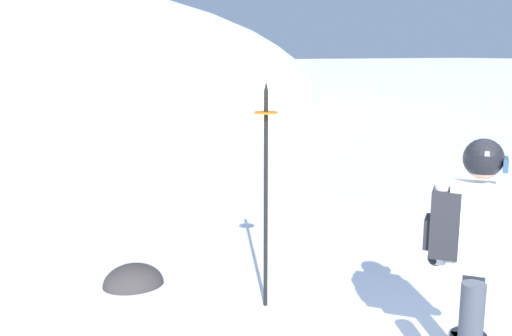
% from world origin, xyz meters
% --- Properties ---
extents(snowboarder_main, '(1.42, 1.34, 1.71)m').
position_xyz_m(snowboarder_main, '(0.18, 0.54, 0.92)').
color(snowboarder_main, black).
rests_on(snowboarder_main, ground).
extents(piste_marker_near, '(0.20, 0.20, 2.00)m').
position_xyz_m(piste_marker_near, '(-0.42, 2.30, 1.14)').
color(piste_marker_near, black).
rests_on(piste_marker_near, ground).
extents(rock_mid, '(0.60, 0.51, 0.42)m').
position_xyz_m(rock_mid, '(-1.37, 3.29, 0.00)').
color(rock_mid, '#383333').
rests_on(rock_mid, ground).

